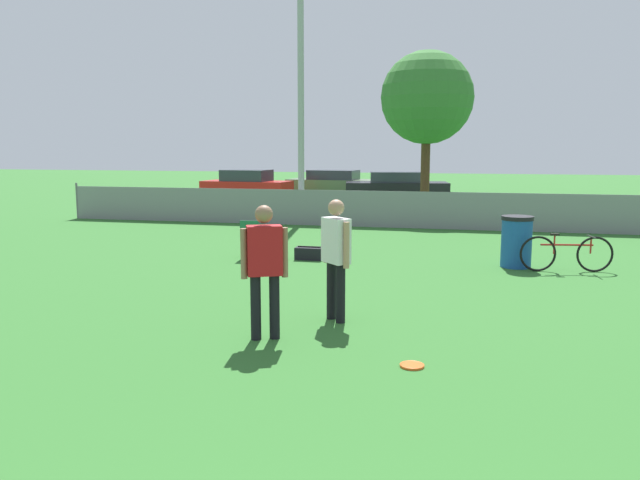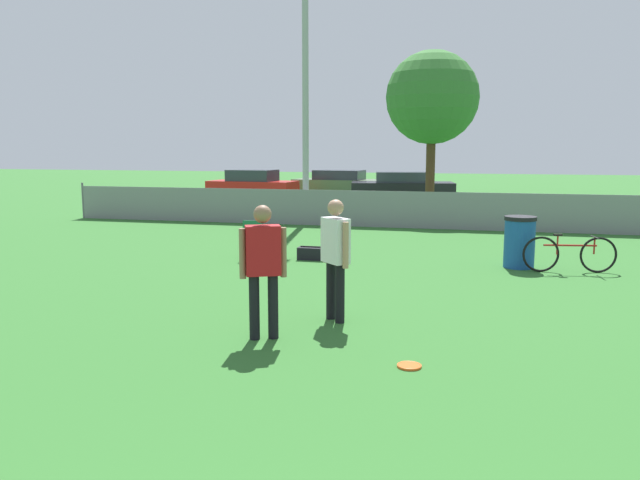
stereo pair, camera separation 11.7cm
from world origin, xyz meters
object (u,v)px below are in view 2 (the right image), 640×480
object	(u,v)px
bicycle_sideline	(570,254)
parked_car_dark	(402,186)
player_thrower_red	(263,262)
trash_bin	(519,242)
parked_car_red	(253,185)
player_receiver_white	(335,251)
parked_car_olive	(339,183)
frisbee_disc	(409,366)
folding_chair_sideline	(254,236)
gear_bag_sideline	(312,253)
light_pole	(305,33)
tree_near_pole	(432,98)

from	to	relation	value
bicycle_sideline	parked_car_dark	distance (m)	16.50
player_thrower_red	parked_car_dark	world-z (taller)	player_thrower_red
trash_bin	parked_car_red	bearing A→B (deg)	127.35
parked_car_red	player_receiver_white	bearing A→B (deg)	-61.98
trash_bin	parked_car_red	xyz separation A→B (m)	(-11.01, 14.42, 0.14)
trash_bin	parked_car_red	distance (m)	18.14
parked_car_red	parked_car_olive	bearing A→B (deg)	45.17
frisbee_disc	trash_bin	size ratio (longest dim) A/B	0.26
parked_car_olive	parked_car_red	bearing A→B (deg)	-133.70
frisbee_disc	parked_car_olive	bearing A→B (deg)	104.29
player_receiver_white	parked_car_red	size ratio (longest dim) A/B	0.41
player_thrower_red	player_receiver_white	bearing A→B (deg)	31.20
folding_chair_sideline	gear_bag_sideline	world-z (taller)	folding_chair_sideline
player_thrower_red	trash_bin	bearing A→B (deg)	34.19
trash_bin	gear_bag_sideline	size ratio (longest dim) A/B	1.76
light_pole	gear_bag_sideline	distance (m)	8.89
player_receiver_white	frisbee_disc	distance (m)	2.24
bicycle_sideline	parked_car_red	distance (m)	18.94
frisbee_disc	player_receiver_white	bearing A→B (deg)	126.57
folding_chair_sideline	player_receiver_white	bearing A→B (deg)	118.41
light_pole	parked_car_red	distance (m)	10.77
trash_bin	parked_car_red	world-z (taller)	parked_car_red
trash_bin	light_pole	bearing A→B (deg)	134.35
parked_car_olive	player_receiver_white	bearing A→B (deg)	-71.96
player_thrower_red	folding_chair_sideline	xyz separation A→B (m)	(-2.14, 5.45, -0.49)
frisbee_disc	tree_near_pole	bearing A→B (deg)	93.61
tree_near_pole	player_thrower_red	xyz separation A→B (m)	(-0.88, -15.26, -3.12)
gear_bag_sideline	tree_near_pole	bearing A→B (deg)	79.69
trash_bin	bicycle_sideline	bearing A→B (deg)	-18.21
frisbee_disc	gear_bag_sideline	size ratio (longest dim) A/B	0.46
parked_car_dark	player_receiver_white	bearing A→B (deg)	-95.81
gear_bag_sideline	parked_car_dark	size ratio (longest dim) A/B	0.12
player_receiver_white	parked_car_dark	distance (m)	20.15
light_pole	player_thrower_red	xyz separation A→B (m)	(2.81, -12.07, -4.93)
bicycle_sideline	player_receiver_white	bearing A→B (deg)	-139.00
tree_near_pole	player_thrower_red	bearing A→B (deg)	-93.31
light_pole	parked_car_olive	bearing A→B (deg)	96.95
folding_chair_sideline	parked_car_olive	xyz separation A→B (m)	(-2.01, 17.68, 0.17)
light_pole	parked_car_olive	distance (m)	12.32
player_thrower_red	trash_bin	size ratio (longest dim) A/B	1.63
player_receiver_white	trash_bin	bearing A→B (deg)	105.14
tree_near_pole	trash_bin	distance (m)	10.47
gear_bag_sideline	folding_chair_sideline	bearing A→B (deg)	-173.23
gear_bag_sideline	bicycle_sideline	bearing A→B (deg)	-1.79
frisbee_disc	trash_bin	xyz separation A→B (m)	(1.50, 6.32, 0.51)
light_pole	folding_chair_sideline	distance (m)	8.58
parked_car_red	parked_car_olive	distance (m)	4.57
parked_car_red	parked_car_olive	size ratio (longest dim) A/B	0.90
frisbee_disc	parked_car_red	size ratio (longest dim) A/B	0.07
tree_near_pole	gear_bag_sideline	world-z (taller)	tree_near_pole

